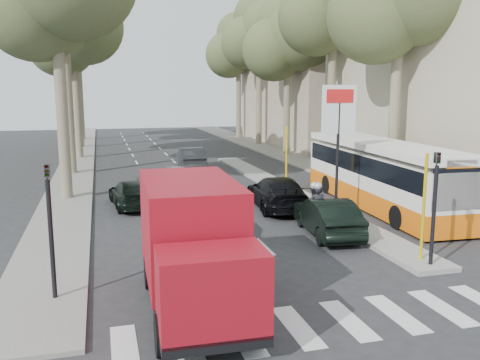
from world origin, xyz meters
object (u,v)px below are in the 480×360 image
object	(u,v)px
dark_hatchback	(327,217)
city_bus	(381,173)
silver_hatchback	(211,216)
motorcycle	(315,209)
red_truck	(193,243)

from	to	relation	value
dark_hatchback	city_bus	bearing A→B (deg)	-133.68
silver_hatchback	motorcycle	xyz separation A→B (m)	(3.92, -0.75, 0.18)
red_truck	motorcycle	bearing A→B (deg)	45.90
red_truck	city_bus	bearing A→B (deg)	41.87
silver_hatchback	dark_hatchback	distance (m)	4.37
silver_hatchback	motorcycle	size ratio (longest dim) A/B	1.82
silver_hatchback	red_truck	size ratio (longest dim) A/B	0.71
dark_hatchback	motorcycle	xyz separation A→B (m)	(-0.27, 0.49, 0.19)
silver_hatchback	city_bus	size ratio (longest dim) A/B	0.36
silver_hatchback	motorcycle	world-z (taller)	motorcycle
dark_hatchback	motorcycle	world-z (taller)	motorcycle
city_bus	silver_hatchback	bearing A→B (deg)	-161.05
red_truck	motorcycle	xyz separation A→B (m)	(5.72, 5.55, -0.76)
red_truck	city_bus	size ratio (longest dim) A/B	0.51
city_bus	motorcycle	distance (m)	5.71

